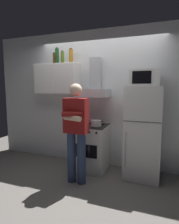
{
  "coord_description": "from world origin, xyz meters",
  "views": [
    {
      "loc": [
        1.16,
        -3.1,
        1.58
      ],
      "look_at": [
        0.0,
        0.0,
        1.15
      ],
      "focal_mm": 30.53,
      "sensor_mm": 36.0,
      "label": 1
    }
  ],
  "objects_px": {
    "cooking_pot": "(96,123)",
    "bottle_beer_brown": "(54,59)",
    "bottle_wine_green": "(57,56)",
    "bottle_liquor_amber": "(71,56)",
    "person_standing": "(76,130)",
    "stove_oven": "(92,147)",
    "range_hood": "(94,86)",
    "refrigerator": "(143,133)",
    "upper_cabinet": "(57,79)",
    "microwave": "(145,78)",
    "bottle_olive_oil": "(62,58)"
  },
  "relations": [
    {
      "from": "stove_oven",
      "to": "microwave",
      "type": "bearing_deg",
      "value": 1.15
    },
    {
      "from": "range_hood",
      "to": "bottle_wine_green",
      "type": "height_order",
      "value": "bottle_wine_green"
    },
    {
      "from": "upper_cabinet",
      "to": "bottle_liquor_amber",
      "type": "height_order",
      "value": "bottle_liquor_amber"
    },
    {
      "from": "stove_oven",
      "to": "cooking_pot",
      "type": "height_order",
      "value": "cooking_pot"
    },
    {
      "from": "range_hood",
      "to": "bottle_olive_oil",
      "type": "bearing_deg",
      "value": 179.85
    },
    {
      "from": "bottle_wine_green",
      "to": "upper_cabinet",
      "type": "bearing_deg",
      "value": 170.35
    },
    {
      "from": "stove_oven",
      "to": "bottle_liquor_amber",
      "type": "distance_m",
      "value": 1.83
    },
    {
      "from": "bottle_olive_oil",
      "to": "bottle_wine_green",
      "type": "bearing_deg",
      "value": -177.76
    },
    {
      "from": "stove_oven",
      "to": "refrigerator",
      "type": "height_order",
      "value": "refrigerator"
    },
    {
      "from": "cooking_pot",
      "to": "bottle_liquor_amber",
      "type": "height_order",
      "value": "bottle_liquor_amber"
    },
    {
      "from": "cooking_pot",
      "to": "bottle_beer_brown",
      "type": "bearing_deg",
      "value": 164.61
    },
    {
      "from": "stove_oven",
      "to": "bottle_beer_brown",
      "type": "relative_size",
      "value": 3.63
    },
    {
      "from": "upper_cabinet",
      "to": "stove_oven",
      "type": "relative_size",
      "value": 1.03
    },
    {
      "from": "person_standing",
      "to": "cooking_pot",
      "type": "relative_size",
      "value": 5.61
    },
    {
      "from": "cooking_pot",
      "to": "bottle_olive_oil",
      "type": "distance_m",
      "value": 1.5
    },
    {
      "from": "range_hood",
      "to": "microwave",
      "type": "bearing_deg",
      "value": -6.46
    },
    {
      "from": "person_standing",
      "to": "cooking_pot",
      "type": "bearing_deg",
      "value": 69.7
    },
    {
      "from": "range_hood",
      "to": "microwave",
      "type": "distance_m",
      "value": 0.97
    },
    {
      "from": "upper_cabinet",
      "to": "bottle_olive_oil",
      "type": "height_order",
      "value": "bottle_olive_oil"
    },
    {
      "from": "bottle_liquor_amber",
      "to": "bottle_wine_green",
      "type": "xyz_separation_m",
      "value": [
        -0.3,
        -0.02,
        0.01
      ]
    },
    {
      "from": "stove_oven",
      "to": "range_hood",
      "type": "height_order",
      "value": "range_hood"
    },
    {
      "from": "microwave",
      "to": "person_standing",
      "type": "bearing_deg",
      "value": -148.0
    },
    {
      "from": "bottle_liquor_amber",
      "to": "person_standing",
      "type": "bearing_deg",
      "value": -59.68
    },
    {
      "from": "refrigerator",
      "to": "bottle_beer_brown",
      "type": "xyz_separation_m",
      "value": [
        -1.83,
        0.16,
        1.36
      ]
    },
    {
      "from": "stove_oven",
      "to": "bottle_wine_green",
      "type": "height_order",
      "value": "bottle_wine_green"
    },
    {
      "from": "upper_cabinet",
      "to": "refrigerator",
      "type": "height_order",
      "value": "upper_cabinet"
    },
    {
      "from": "refrigerator",
      "to": "bottle_beer_brown",
      "type": "height_order",
      "value": "bottle_beer_brown"
    },
    {
      "from": "stove_oven",
      "to": "refrigerator",
      "type": "xyz_separation_m",
      "value": [
        0.95,
        0.0,
        0.37
      ]
    },
    {
      "from": "range_hood",
      "to": "refrigerator",
      "type": "height_order",
      "value": "range_hood"
    },
    {
      "from": "bottle_wine_green",
      "to": "bottle_liquor_amber",
      "type": "bearing_deg",
      "value": 4.36
    },
    {
      "from": "bottle_olive_oil",
      "to": "person_standing",
      "type": "bearing_deg",
      "value": -49.81
    },
    {
      "from": "bottle_olive_oil",
      "to": "cooking_pot",
      "type": "bearing_deg",
      "value": -17.19
    },
    {
      "from": "upper_cabinet",
      "to": "cooking_pot",
      "type": "relative_size",
      "value": 3.08
    },
    {
      "from": "upper_cabinet",
      "to": "refrigerator",
      "type": "xyz_separation_m",
      "value": [
        1.75,
        -0.12,
        -0.95
      ]
    },
    {
      "from": "cooking_pot",
      "to": "bottle_wine_green",
      "type": "bearing_deg",
      "value": 165.22
    },
    {
      "from": "bottle_liquor_amber",
      "to": "upper_cabinet",
      "type": "bearing_deg",
      "value": -176.07
    },
    {
      "from": "microwave",
      "to": "bottle_wine_green",
      "type": "relative_size",
      "value": 1.49
    },
    {
      "from": "stove_oven",
      "to": "cooking_pot",
      "type": "relative_size",
      "value": 2.99
    },
    {
      "from": "range_hood",
      "to": "bottle_beer_brown",
      "type": "xyz_separation_m",
      "value": [
        -0.88,
        0.03,
        0.57
      ]
    },
    {
      "from": "range_hood",
      "to": "bottle_olive_oil",
      "type": "relative_size",
      "value": 2.91
    },
    {
      "from": "person_standing",
      "to": "bottle_liquor_amber",
      "type": "bearing_deg",
      "value": 120.32
    },
    {
      "from": "bottle_beer_brown",
      "to": "bottle_wine_green",
      "type": "relative_size",
      "value": 0.75
    },
    {
      "from": "microwave",
      "to": "bottle_liquor_amber",
      "type": "distance_m",
      "value": 1.51
    },
    {
      "from": "upper_cabinet",
      "to": "range_hood",
      "type": "bearing_deg",
      "value": 0.09
    },
    {
      "from": "refrigerator",
      "to": "bottle_wine_green",
      "type": "height_order",
      "value": "bottle_wine_green"
    },
    {
      "from": "range_hood",
      "to": "microwave",
      "type": "relative_size",
      "value": 1.56
    },
    {
      "from": "person_standing",
      "to": "upper_cabinet",
      "type": "bearing_deg",
      "value": 135.74
    },
    {
      "from": "cooking_pot",
      "to": "bottle_beer_brown",
      "type": "distance_m",
      "value": 1.62
    },
    {
      "from": "person_standing",
      "to": "bottle_wine_green",
      "type": "relative_size",
      "value": 5.09
    },
    {
      "from": "cooking_pot",
      "to": "bottle_liquor_amber",
      "type": "relative_size",
      "value": 0.99
    }
  ]
}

